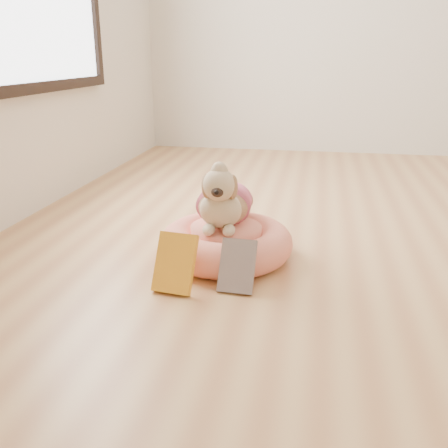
% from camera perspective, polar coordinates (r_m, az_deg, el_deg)
% --- Properties ---
extents(floor, '(4.50, 4.50, 0.00)m').
position_cam_1_polar(floor, '(2.51, 20.68, -2.04)').
color(floor, tan).
rests_on(floor, ground).
extents(pet_bed, '(0.57, 0.57, 0.15)m').
position_cam_1_polar(pet_bed, '(2.16, 0.25, -2.16)').
color(pet_bed, '#FF7E63').
rests_on(pet_bed, floor).
extents(dog, '(0.31, 0.43, 0.30)m').
position_cam_1_polar(dog, '(2.11, -0.09, 3.85)').
color(dog, brown).
rests_on(dog, pet_bed).
extents(book_yellow, '(0.16, 0.15, 0.21)m').
position_cam_1_polar(book_yellow, '(1.87, -5.61, -4.47)').
color(book_yellow, yellow).
rests_on(book_yellow, floor).
extents(book_white, '(0.14, 0.13, 0.19)m').
position_cam_1_polar(book_white, '(1.87, 1.54, -4.82)').
color(book_white, silver).
rests_on(book_white, floor).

